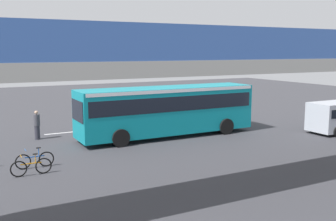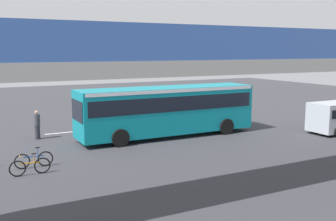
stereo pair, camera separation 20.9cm
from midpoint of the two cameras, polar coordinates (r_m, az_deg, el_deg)
ground at (r=26.38m, az=-1.15°, el=-3.26°), size 80.00×80.00×0.00m
city_bus at (r=25.09m, az=-0.34°, el=0.50°), size 11.54×2.85×3.15m
bicycle_blue at (r=19.65m, az=-18.90°, el=-6.77°), size 1.77×0.44×0.96m
bicycle_orange at (r=18.57m, az=-19.39°, el=-7.69°), size 1.77×0.44×0.96m
pedestrian at (r=25.70m, az=-18.57°, el=-2.02°), size 0.38×0.38×1.79m
traffic_sign at (r=31.25m, az=5.30°, el=2.08°), size 0.08×0.60×2.80m
lane_dash_leftmost at (r=32.03m, az=5.91°, el=-1.18°), size 2.00×0.20×0.01m
lane_dash_left at (r=30.01m, az=-0.45°, el=-1.80°), size 2.00×0.20×0.01m
lane_dash_centre at (r=28.42m, az=-7.62°, el=-2.47°), size 2.00×0.20×0.01m
lane_dash_right at (r=27.32m, az=-15.52°, el=-3.16°), size 2.00×0.20×0.01m
pedestrian_overpass at (r=16.67m, az=16.48°, el=5.39°), size 30.48×2.60×6.23m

